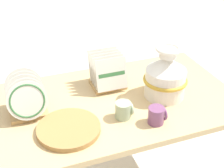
{
  "coord_description": "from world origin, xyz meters",
  "views": [
    {
      "loc": [
        -0.51,
        -1.4,
        1.73
      ],
      "look_at": [
        0.0,
        0.0,
        0.82
      ],
      "focal_mm": 50.0,
      "sensor_mm": 36.0,
      "label": 1
    }
  ],
  "objects_px": {
    "wicker_charger_stack": "(69,129)",
    "mug_plum_glaze": "(157,115)",
    "mug_sage_glaze": "(124,110)",
    "dish_rack_square_plates": "(108,74)",
    "ceramic_vase": "(166,76)",
    "dish_rack_round_plates": "(27,100)"
  },
  "relations": [
    {
      "from": "wicker_charger_stack",
      "to": "mug_plum_glaze",
      "type": "bearing_deg",
      "value": -11.34
    },
    {
      "from": "wicker_charger_stack",
      "to": "mug_plum_glaze",
      "type": "xyz_separation_m",
      "value": [
        0.44,
        -0.09,
        0.03
      ]
    },
    {
      "from": "wicker_charger_stack",
      "to": "mug_sage_glaze",
      "type": "distance_m",
      "value": 0.3
    },
    {
      "from": "dish_rack_square_plates",
      "to": "mug_sage_glaze",
      "type": "relative_size",
      "value": 2.28
    },
    {
      "from": "ceramic_vase",
      "to": "dish_rack_round_plates",
      "type": "distance_m",
      "value": 0.78
    },
    {
      "from": "dish_rack_square_plates",
      "to": "mug_plum_glaze",
      "type": "xyz_separation_m",
      "value": [
        0.12,
        -0.43,
        -0.03
      ]
    },
    {
      "from": "ceramic_vase",
      "to": "mug_plum_glaze",
      "type": "xyz_separation_m",
      "value": [
        -0.16,
        -0.22,
        -0.09
      ]
    },
    {
      "from": "mug_sage_glaze",
      "to": "wicker_charger_stack",
      "type": "bearing_deg",
      "value": -177.81
    },
    {
      "from": "mug_sage_glaze",
      "to": "dish_rack_square_plates",
      "type": "bearing_deg",
      "value": 85.43
    },
    {
      "from": "ceramic_vase",
      "to": "dish_rack_round_plates",
      "type": "height_order",
      "value": "ceramic_vase"
    },
    {
      "from": "mug_sage_glaze",
      "to": "mug_plum_glaze",
      "type": "xyz_separation_m",
      "value": [
        0.14,
        -0.1,
        0.0
      ]
    },
    {
      "from": "ceramic_vase",
      "to": "mug_plum_glaze",
      "type": "bearing_deg",
      "value": -126.3
    },
    {
      "from": "ceramic_vase",
      "to": "wicker_charger_stack",
      "type": "height_order",
      "value": "ceramic_vase"
    },
    {
      "from": "dish_rack_square_plates",
      "to": "wicker_charger_stack",
      "type": "height_order",
      "value": "dish_rack_square_plates"
    },
    {
      "from": "ceramic_vase",
      "to": "mug_plum_glaze",
      "type": "relative_size",
      "value": 3.37
    },
    {
      "from": "dish_rack_round_plates",
      "to": "mug_plum_glaze",
      "type": "height_order",
      "value": "dish_rack_round_plates"
    },
    {
      "from": "dish_rack_square_plates",
      "to": "mug_plum_glaze",
      "type": "bearing_deg",
      "value": -74.92
    },
    {
      "from": "ceramic_vase",
      "to": "wicker_charger_stack",
      "type": "distance_m",
      "value": 0.63
    },
    {
      "from": "dish_rack_round_plates",
      "to": "mug_plum_glaze",
      "type": "relative_size",
      "value": 2.45
    },
    {
      "from": "dish_rack_square_plates",
      "to": "mug_sage_glaze",
      "type": "distance_m",
      "value": 0.34
    },
    {
      "from": "wicker_charger_stack",
      "to": "mug_plum_glaze",
      "type": "relative_size",
      "value": 3.47
    },
    {
      "from": "ceramic_vase",
      "to": "mug_sage_glaze",
      "type": "xyz_separation_m",
      "value": [
        -0.3,
        -0.12,
        -0.09
      ]
    }
  ]
}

